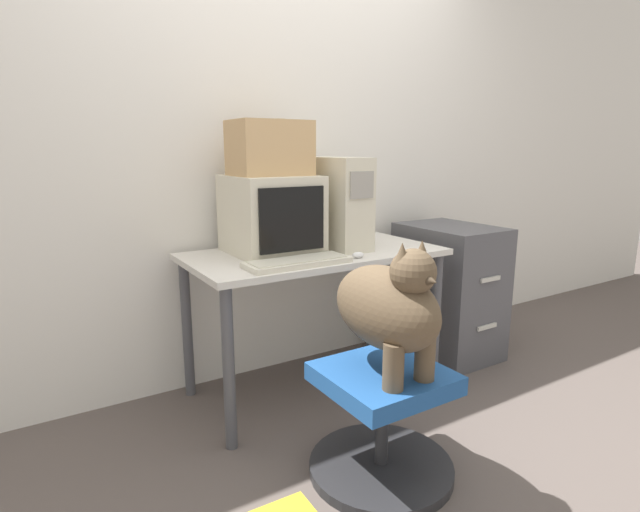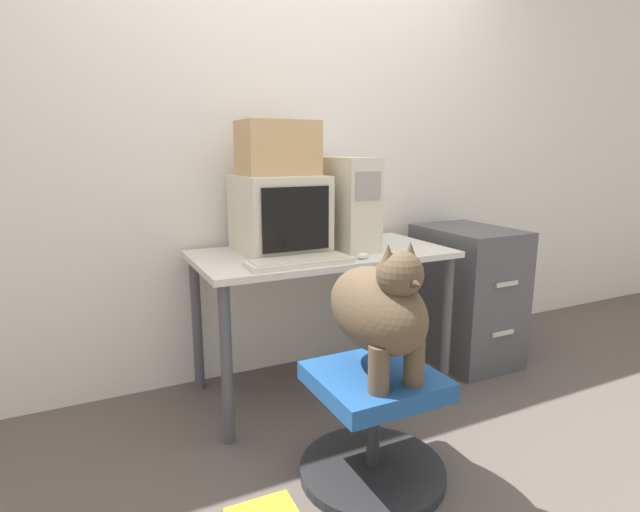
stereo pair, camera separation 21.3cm
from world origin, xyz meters
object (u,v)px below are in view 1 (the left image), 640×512
(office_chair, at_px, (382,422))
(filing_cabinet, at_px, (448,290))
(pc_tower, at_px, (333,202))
(dog, at_px, (389,306))
(cardboard_box, at_px, (270,148))
(keyboard, at_px, (298,262))
(crt_monitor, at_px, (271,214))

(office_chair, relative_size, filing_cabinet, 0.71)
(pc_tower, relative_size, filing_cabinet, 0.63)
(dog, distance_m, cardboard_box, 1.02)
(dog, xyz_separation_m, filing_cabinet, (1.09, 0.74, -0.29))
(keyboard, height_order, dog, dog)
(pc_tower, xyz_separation_m, dog, (-0.30, -0.83, -0.28))
(crt_monitor, height_order, keyboard, crt_monitor)
(crt_monitor, xyz_separation_m, dog, (0.04, -0.85, -0.24))
(dog, relative_size, filing_cabinet, 0.64)
(crt_monitor, xyz_separation_m, cardboard_box, (0.00, 0.00, 0.32))
(keyboard, relative_size, dog, 0.93)
(filing_cabinet, bearing_deg, pc_tower, 173.07)
(filing_cabinet, xyz_separation_m, cardboard_box, (-1.13, 0.12, 0.85))
(keyboard, xyz_separation_m, cardboard_box, (0.03, 0.31, 0.49))
(office_chair, bearing_deg, cardboard_box, 93.03)
(dog, height_order, filing_cabinet, dog)
(pc_tower, bearing_deg, cardboard_box, 176.67)
(crt_monitor, height_order, office_chair, crt_monitor)
(keyboard, distance_m, filing_cabinet, 1.23)
(pc_tower, height_order, dog, pc_tower)
(crt_monitor, height_order, cardboard_box, cardboard_box)
(pc_tower, distance_m, filing_cabinet, 0.98)
(office_chair, height_order, filing_cabinet, filing_cabinet)
(pc_tower, bearing_deg, filing_cabinet, -6.93)
(keyboard, relative_size, office_chair, 0.84)
(pc_tower, distance_m, office_chair, 1.15)
(crt_monitor, xyz_separation_m, filing_cabinet, (1.13, -0.11, -0.53))
(keyboard, xyz_separation_m, filing_cabinet, (1.16, 0.20, -0.36))
(office_chair, height_order, cardboard_box, cardboard_box)
(filing_cabinet, bearing_deg, dog, -145.87)
(office_chair, bearing_deg, crt_monitor, 93.04)
(cardboard_box, bearing_deg, pc_tower, -3.33)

